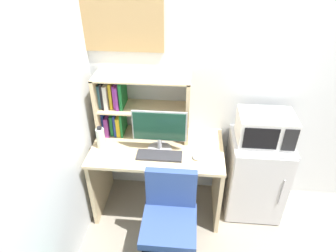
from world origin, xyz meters
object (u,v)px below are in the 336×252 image
(monitor, at_px, (159,130))
(wall_corkboard, at_px, (118,26))
(microwave, at_px, (265,128))
(keyboard, at_px, (159,156))
(hutch_bookshelf, at_px, (129,104))
(desk_chair, at_px, (170,226))
(computer_mouse, at_px, (196,157))
(mini_fridge, at_px, (255,175))
(water_bottle, at_px, (101,138))

(monitor, distance_m, wall_corkboard, 0.93)
(microwave, bearing_deg, wall_corkboard, 169.30)
(keyboard, xyz_separation_m, microwave, (0.91, 0.22, 0.20))
(hutch_bookshelf, height_order, desk_chair, hutch_bookshelf)
(computer_mouse, relative_size, mini_fridge, 0.10)
(microwave, height_order, desk_chair, microwave)
(mini_fridge, bearing_deg, desk_chair, -140.78)
(desk_chair, bearing_deg, mini_fridge, 39.22)
(wall_corkboard, bearing_deg, computer_mouse, -33.10)
(microwave, distance_m, desk_chair, 1.17)
(hutch_bookshelf, height_order, wall_corkboard, wall_corkboard)
(computer_mouse, bearing_deg, desk_chair, -114.40)
(hutch_bookshelf, distance_m, keyboard, 0.56)
(hutch_bookshelf, relative_size, mini_fridge, 1.00)
(hutch_bookshelf, distance_m, monitor, 0.41)
(monitor, bearing_deg, microwave, 7.74)
(keyboard, height_order, desk_chair, desk_chair)
(keyboard, relative_size, water_bottle, 1.84)
(water_bottle, xyz_separation_m, wall_corkboard, (0.15, 0.37, 0.89))
(water_bottle, distance_m, wall_corkboard, 0.98)
(monitor, bearing_deg, keyboard, -85.18)
(keyboard, height_order, mini_fridge, mini_fridge)
(monitor, height_order, mini_fridge, monitor)
(mini_fridge, height_order, wall_corkboard, wall_corkboard)
(desk_chair, height_order, wall_corkboard, wall_corkboard)
(monitor, bearing_deg, hutch_bookshelf, 141.87)
(wall_corkboard, bearing_deg, mini_fridge, -10.83)
(hutch_bookshelf, distance_m, desk_chair, 1.13)
(hutch_bookshelf, relative_size, wall_corkboard, 1.11)
(hutch_bookshelf, bearing_deg, microwave, -5.52)
(desk_chair, bearing_deg, water_bottle, 142.26)
(wall_corkboard, bearing_deg, keyboard, -50.69)
(hutch_bookshelf, xyz_separation_m, desk_chair, (0.44, -0.76, -0.71))
(computer_mouse, distance_m, mini_fridge, 0.72)
(monitor, height_order, computer_mouse, monitor)
(keyboard, bearing_deg, desk_chair, -73.43)
(mini_fridge, bearing_deg, keyboard, -166.41)
(hutch_bookshelf, bearing_deg, desk_chair, -59.81)
(microwave, bearing_deg, computer_mouse, -160.07)
(keyboard, distance_m, desk_chair, 0.59)
(hutch_bookshelf, height_order, microwave, hutch_bookshelf)
(water_bottle, bearing_deg, hutch_bookshelf, 48.65)
(keyboard, relative_size, wall_corkboard, 0.52)
(hutch_bookshelf, xyz_separation_m, microwave, (1.23, -0.12, -0.11))
(monitor, relative_size, water_bottle, 2.19)
(computer_mouse, distance_m, microwave, 0.66)
(monitor, height_order, wall_corkboard, wall_corkboard)
(hutch_bookshelf, height_order, water_bottle, hutch_bookshelf)
(hutch_bookshelf, height_order, computer_mouse, hutch_bookshelf)
(hutch_bookshelf, bearing_deg, keyboard, -47.03)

